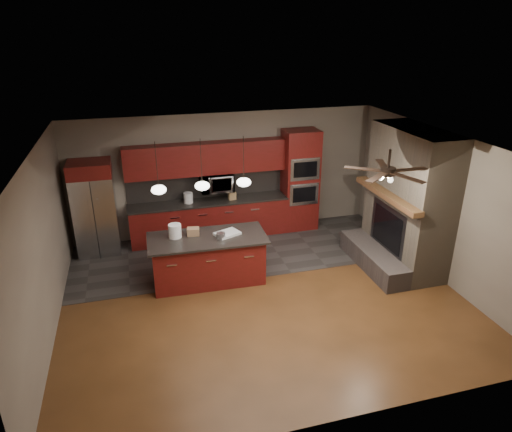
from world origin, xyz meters
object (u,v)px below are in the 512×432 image
object	(u,v)px
paint_can	(221,236)
counter_box	(232,196)
white_bucket	(175,231)
counter_bucket	(188,198)
oven_tower	(300,180)
cardboard_box	(193,232)
refrigerator	(95,208)
paint_tray	(227,233)
microwave	(216,182)
kitchen_island	(208,259)

from	to	relation	value
paint_can	counter_box	size ratio (longest dim) A/B	0.93
white_bucket	counter_bucket	bearing A→B (deg)	74.64
oven_tower	counter_bucket	distance (m)	2.63
oven_tower	cardboard_box	world-z (taller)	oven_tower
oven_tower	cardboard_box	size ratio (longest dim) A/B	10.74
oven_tower	paint_can	world-z (taller)	oven_tower
refrigerator	paint_tray	distance (m)	3.05
oven_tower	counter_bucket	size ratio (longest dim) A/B	10.26
microwave	kitchen_island	xyz separation A→B (m)	(-0.57, -1.97, -0.84)
microwave	counter_bucket	distance (m)	0.71
paint_tray	oven_tower	bearing A→B (deg)	19.11
cardboard_box	counter_bucket	bearing A→B (deg)	94.39
oven_tower	white_bucket	distance (m)	3.57
kitchen_island	paint_tray	bearing A→B (deg)	3.33
oven_tower	microwave	bearing A→B (deg)	178.34
oven_tower	counter_bucket	world-z (taller)	oven_tower
paint_can	cardboard_box	size ratio (longest dim) A/B	0.76
paint_can	cardboard_box	xyz separation A→B (m)	(-0.47, 0.29, 0.01)
microwave	counter_box	bearing A→B (deg)	-16.89
oven_tower	white_bucket	size ratio (longest dim) A/B	9.28
paint_tray	refrigerator	bearing A→B (deg)	120.98
white_bucket	counter_box	bearing A→B (deg)	49.38
paint_can	white_bucket	bearing A→B (deg)	160.42
refrigerator	cardboard_box	size ratio (longest dim) A/B	9.12
paint_tray	paint_can	bearing A→B (deg)	-159.51
microwave	white_bucket	size ratio (longest dim) A/B	2.85
microwave	oven_tower	bearing A→B (deg)	-1.66
paint_can	counter_box	xyz separation A→B (m)	(0.66, 2.00, 0.01)
oven_tower	microwave	xyz separation A→B (m)	(-1.98, 0.06, 0.11)
oven_tower	kitchen_island	xyz separation A→B (m)	(-2.54, -1.91, -0.73)
microwave	counter_bucket	xyz separation A→B (m)	(-0.65, -0.05, -0.28)
white_bucket	paint_tray	bearing A→B (deg)	-8.71
kitchen_island	paint_can	world-z (taller)	paint_can
oven_tower	microwave	world-z (taller)	oven_tower
kitchen_island	oven_tower	bearing A→B (deg)	38.90
microwave	white_bucket	world-z (taller)	microwave
kitchen_island	paint_tray	xyz separation A→B (m)	(0.39, 0.01, 0.48)
kitchen_island	cardboard_box	world-z (taller)	cardboard_box
counter_box	microwave	bearing A→B (deg)	156.00
microwave	paint_tray	distance (m)	2.00
microwave	white_bucket	xyz separation A→B (m)	(-1.14, -1.81, -0.25)
cardboard_box	counter_bucket	world-z (taller)	counter_bucket
microwave	kitchen_island	bearing A→B (deg)	-106.09
microwave	refrigerator	distance (m)	2.64
refrigerator	counter_box	xyz separation A→B (m)	(2.95, 0.03, -0.02)
oven_tower	counter_box	xyz separation A→B (m)	(-1.65, -0.04, -0.20)
paint_can	paint_tray	xyz separation A→B (m)	(0.15, 0.14, -0.03)
white_bucket	paint_tray	xyz separation A→B (m)	(0.96, -0.15, -0.11)
oven_tower	paint_can	distance (m)	3.09
refrigerator	paint_can	size ratio (longest dim) A/B	12.01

